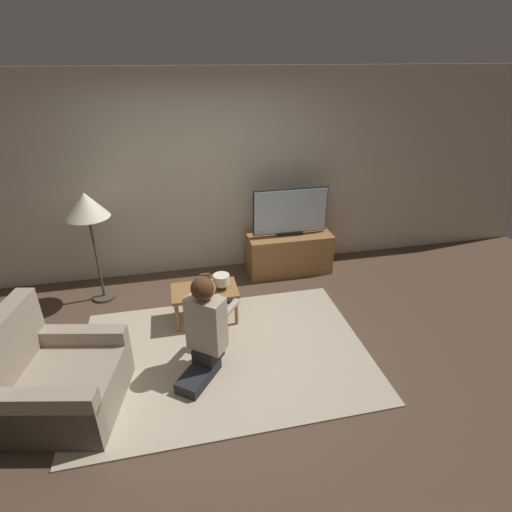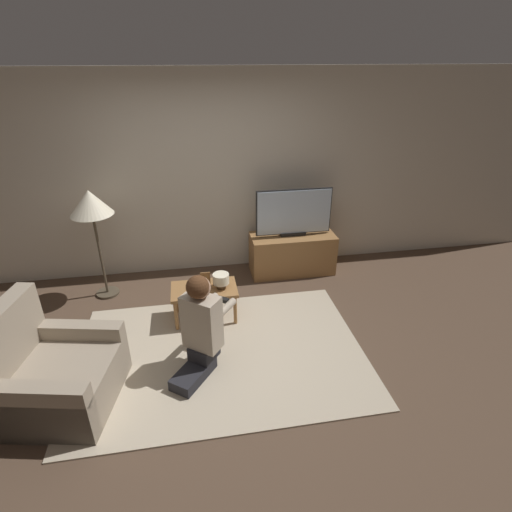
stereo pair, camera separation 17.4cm
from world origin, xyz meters
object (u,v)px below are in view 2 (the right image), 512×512
Objects in this scene: person_kneeling at (201,325)px; floor_lamp at (91,207)px; armchair at (53,376)px; table_lamp at (221,280)px; coffee_table at (204,292)px; tv at (294,212)px.

floor_lamp is at bearing -17.02° from person_kneeling.
floor_lamp is 1.96m from armchair.
floor_lamp reaches higher than table_lamp.
person_kneeling reaches higher than armchair.
floor_lamp is 1.35× the size of person_kneeling.
coffee_table is 4.01× the size of table_lamp.
armchair is (-1.34, -1.01, -0.06)m from coffee_table.
floor_lamp is (-1.19, 0.74, 0.82)m from coffee_table.
floor_lamp reaches higher than coffee_table.
tv is 2.21m from person_kneeling.
armchair is at bearing -147.07° from table_lamp.
tv is 5.58× the size of table_lamp.
floor_lamp is at bearing -175.73° from tv.
armchair is at bearing -94.68° from floor_lamp.
coffee_table is at bearing -143.54° from tv.
floor_lamp reaches higher than tv.
armchair is at bearing -142.93° from coffee_table.
tv is at bearing 41.72° from table_lamp.
coffee_table is 0.84m from person_kneeling.
person_kneeling is (1.27, 0.19, 0.23)m from armchair.
tv reaches higher than armchair.
table_lamp is (0.26, 0.80, -0.01)m from person_kneeling.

